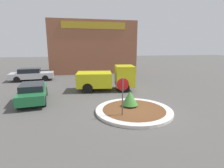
# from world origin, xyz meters

# --- Properties ---
(ground_plane) EXTENTS (120.00, 120.00, 0.00)m
(ground_plane) POSITION_xyz_m (0.00, 0.00, 0.00)
(ground_plane) COLOR #514F4C
(traffic_island) EXTENTS (4.60, 4.60, 0.17)m
(traffic_island) POSITION_xyz_m (0.00, 0.00, 0.08)
(traffic_island) COLOR beige
(traffic_island) RESTS_ON ground_plane
(stop_sign) EXTENTS (0.68, 0.07, 2.24)m
(stop_sign) POSITION_xyz_m (-0.91, -0.68, 1.55)
(stop_sign) COLOR #4C4C51
(stop_sign) RESTS_ON ground_plane
(island_shrub) EXTENTS (1.01, 1.01, 0.97)m
(island_shrub) POSITION_xyz_m (-0.07, 0.57, 0.70)
(island_shrub) COLOR brown
(island_shrub) RESTS_ON traffic_island
(utility_truck) EXTENTS (5.25, 2.81, 2.19)m
(utility_truck) POSITION_xyz_m (-0.56, 5.62, 1.09)
(utility_truck) COLOR gold
(utility_truck) RESTS_ON ground_plane
(storefront_building) EXTENTS (12.31, 6.07, 7.42)m
(storefront_building) POSITION_xyz_m (-0.55, 18.02, 3.71)
(storefront_building) COLOR #93563D
(storefront_building) RESTS_ON ground_plane
(parked_sedan_green) EXTENTS (2.17, 4.49, 1.34)m
(parked_sedan_green) POSITION_xyz_m (-6.34, 3.43, 0.70)
(parked_sedan_green) COLOR #1E6638
(parked_sedan_green) RESTS_ON ground_plane
(parked_sedan_silver) EXTENTS (4.80, 2.19, 1.42)m
(parked_sedan_silver) POSITION_xyz_m (-8.23, 11.88, 0.72)
(parked_sedan_silver) COLOR #B7B7BC
(parked_sedan_silver) RESTS_ON ground_plane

